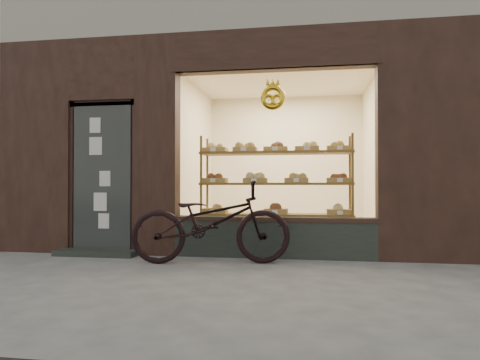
# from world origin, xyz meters

# --- Properties ---
(ground) EXTENTS (90.00, 90.00, 0.00)m
(ground) POSITION_xyz_m (0.00, 0.00, 0.00)
(ground) COLOR #565656
(display_shelf) EXTENTS (2.20, 0.45, 1.70)m
(display_shelf) POSITION_xyz_m (0.45, 2.55, 0.89)
(display_shelf) COLOR brown
(display_shelf) RESTS_ON ground
(bicycle) EXTENTS (2.07, 1.04, 1.04)m
(bicycle) POSITION_xyz_m (-0.29, 1.56, 0.52)
(bicycle) COLOR black
(bicycle) RESTS_ON ground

